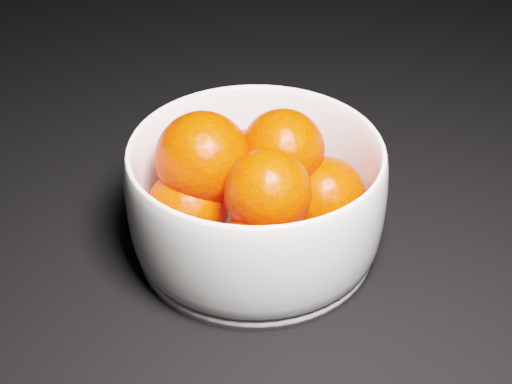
% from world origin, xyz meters
% --- Properties ---
extents(bowl, '(0.20, 0.20, 0.10)m').
position_xyz_m(bowl, '(-0.25, 0.25, 0.05)').
color(bowl, silver).
rests_on(bowl, ground).
extents(orange_pile, '(0.16, 0.15, 0.11)m').
position_xyz_m(orange_pile, '(-0.25, 0.25, 0.06)').
color(orange_pile, '#F22200').
rests_on(orange_pile, bowl).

